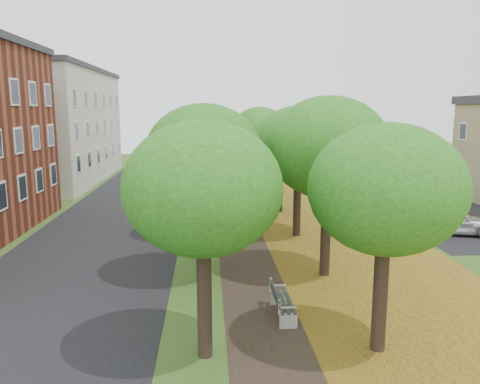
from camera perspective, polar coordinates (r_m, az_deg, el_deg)
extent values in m
plane|color=#2D4C19|center=(13.68, 5.52, -18.89)|extent=(120.00, 120.00, 0.00)
cube|color=black|center=(28.13, -15.04, -3.90)|extent=(8.00, 70.00, 0.01)
cube|color=black|center=(27.68, 0.41, -3.78)|extent=(3.20, 70.00, 0.01)
cube|color=olive|center=(28.49, 10.51, -3.54)|extent=(7.50, 70.00, 0.01)
cube|color=black|center=(32.54, 24.72, -2.62)|extent=(9.00, 16.00, 0.01)
cylinder|color=black|center=(12.80, -4.36, -12.81)|extent=(0.40, 0.40, 3.29)
ellipsoid|color=#1E5C13|center=(11.95, -4.55, 0.80)|extent=(4.33, 4.33, 3.68)
cylinder|color=black|center=(18.48, -4.27, -5.58)|extent=(0.40, 0.40, 3.29)
ellipsoid|color=#1E5C13|center=(17.90, -4.39, 3.87)|extent=(4.33, 4.33, 3.68)
cylinder|color=black|center=(24.31, -4.22, -1.78)|extent=(0.40, 0.40, 3.29)
ellipsoid|color=#1E5C13|center=(23.88, -4.31, 5.40)|extent=(4.33, 4.33, 3.68)
cylinder|color=black|center=(30.21, -4.19, 0.54)|extent=(0.40, 0.40, 3.29)
ellipsoid|color=#1E5C13|center=(29.86, -4.26, 6.32)|extent=(4.33, 4.33, 3.68)
cylinder|color=black|center=(36.14, -4.17, 2.10)|extent=(0.40, 0.40, 3.29)
ellipsoid|color=#1E5C13|center=(35.85, -4.23, 6.94)|extent=(4.33, 4.33, 3.68)
cylinder|color=black|center=(42.09, -4.15, 3.22)|extent=(0.40, 0.40, 3.29)
ellipsoid|color=#1E5C13|center=(41.84, -4.21, 7.37)|extent=(4.33, 4.33, 3.68)
cylinder|color=black|center=(13.63, 16.72, -11.77)|extent=(0.40, 0.40, 3.29)
ellipsoid|color=#1E5C13|center=(12.84, 17.41, 1.00)|extent=(4.33, 4.33, 3.68)
cylinder|color=black|center=(19.06, 10.38, -5.23)|extent=(0.40, 0.40, 3.29)
ellipsoid|color=#1E5C13|center=(18.50, 10.68, 3.92)|extent=(4.33, 4.33, 3.68)
cylinder|color=black|center=(24.76, 6.96, -1.62)|extent=(0.40, 0.40, 3.29)
ellipsoid|color=#1E5C13|center=(24.33, 7.12, 5.44)|extent=(4.33, 4.33, 3.68)
cylinder|color=black|center=(30.57, 4.84, 0.64)|extent=(0.40, 0.40, 3.29)
ellipsoid|color=#1E5C13|center=(30.23, 4.93, 6.36)|extent=(4.33, 4.33, 3.68)
cylinder|color=black|center=(36.44, 3.40, 2.18)|extent=(0.40, 0.40, 3.29)
ellipsoid|color=#1E5C13|center=(36.16, 3.45, 6.97)|extent=(4.33, 4.33, 3.68)
cylinder|color=black|center=(42.35, 2.36, 3.28)|extent=(0.40, 0.40, 3.29)
ellipsoid|color=#1E5C13|center=(42.10, 2.39, 7.41)|extent=(4.33, 4.33, 3.68)
cube|color=beige|center=(47.25, -22.61, 7.31)|extent=(10.00, 20.00, 10.00)
cube|color=#2D2D33|center=(47.36, -23.04, 13.60)|extent=(10.30, 20.30, 0.40)
cube|color=#27312B|center=(15.55, 5.32, -13.15)|extent=(0.53, 1.99, 0.04)
cube|color=#27312B|center=(15.39, 4.26, -12.19)|extent=(0.07, 1.98, 0.29)
cube|color=silver|center=(14.85, 5.93, -15.39)|extent=(0.55, 0.07, 0.50)
cube|color=silver|center=(16.47, 4.74, -12.72)|extent=(0.55, 0.07, 0.50)
cube|color=silver|center=(14.66, 5.97, -13.81)|extent=(0.50, 0.07, 0.04)
cube|color=silver|center=(16.30, 4.77, -11.27)|extent=(0.50, 0.07, 0.04)
imported|color=silver|center=(27.60, 24.42, -3.12)|extent=(4.76, 2.85, 1.52)
imported|color=maroon|center=(30.00, 21.94, -2.01)|extent=(4.62, 2.16, 1.46)
imported|color=#2E2E33|center=(33.26, 19.21, -0.72)|extent=(5.33, 3.07, 1.45)
imported|color=beige|center=(33.99, 18.68, -0.39)|extent=(6.05, 4.00, 1.54)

